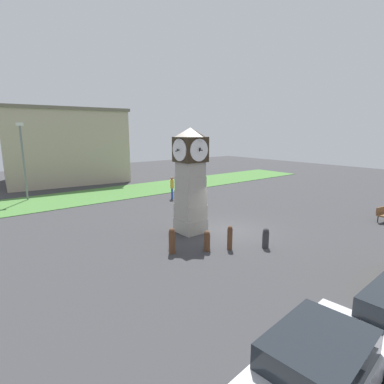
% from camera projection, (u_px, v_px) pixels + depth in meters
% --- Properties ---
extents(ground_plane, '(74.12, 74.12, 0.00)m').
position_uv_depth(ground_plane, '(231.00, 231.00, 16.31)').
color(ground_plane, '#38383A').
extents(clock_tower, '(1.88, 1.89, 5.52)m').
position_uv_depth(clock_tower, '(190.00, 180.00, 15.63)').
color(clock_tower, '#9F9A90').
rests_on(clock_tower, ground_plane).
extents(bollard_near_tower, '(0.29, 0.29, 1.17)m').
position_uv_depth(bollard_near_tower, '(172.00, 241.00, 13.21)').
color(bollard_near_tower, brown).
rests_on(bollard_near_tower, ground_plane).
extents(bollard_mid_row, '(0.28, 0.28, 0.95)m').
position_uv_depth(bollard_mid_row, '(207.00, 241.00, 13.51)').
color(bollard_mid_row, brown).
rests_on(bollard_mid_row, ground_plane).
extents(bollard_far_row, '(0.24, 0.24, 1.12)m').
position_uv_depth(bollard_far_row, '(230.00, 237.00, 13.68)').
color(bollard_far_row, brown).
rests_on(bollard_far_row, ground_plane).
extents(bollard_end_row, '(0.30, 0.30, 0.96)m').
position_uv_depth(bollard_end_row, '(266.00, 238.00, 13.86)').
color(bollard_end_row, '#333338').
rests_on(bollard_end_row, ground_plane).
extents(car_navy_sedan, '(4.16, 2.16, 1.48)m').
position_uv_depth(car_navy_sedan, '(322.00, 364.00, 5.97)').
color(car_navy_sedan, silver).
rests_on(car_navy_sedan, ground_plane).
extents(pedestrian_crossing_lot, '(0.40, 0.47, 1.79)m').
position_uv_depth(pedestrian_crossing_lot, '(172.00, 186.00, 23.95)').
color(pedestrian_crossing_lot, '#264CA5').
rests_on(pedestrian_crossing_lot, ground_plane).
extents(street_lamp_near_road, '(0.50, 0.24, 6.00)m').
position_uv_depth(street_lamp_near_road, '(23.00, 156.00, 23.00)').
color(street_lamp_near_road, slate).
rests_on(street_lamp_near_road, ground_plane).
extents(warehouse_blue_far, '(12.67, 10.29, 7.65)m').
position_uv_depth(warehouse_blue_far, '(64.00, 146.00, 32.34)').
color(warehouse_blue_far, '#B7A88E').
rests_on(warehouse_blue_far, ground_plane).
extents(grass_verge_far, '(44.47, 5.91, 0.04)m').
position_uv_depth(grass_verge_far, '(124.00, 192.00, 26.92)').
color(grass_verge_far, '#477A38').
rests_on(grass_verge_far, ground_plane).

